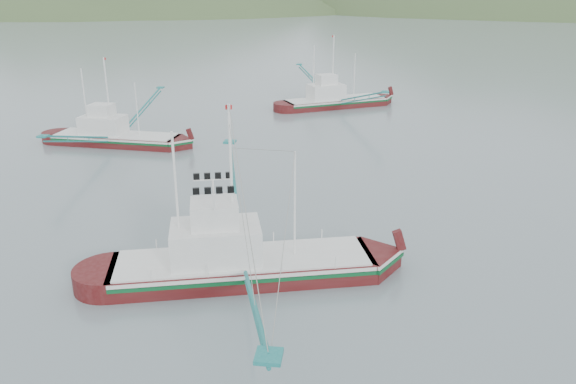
# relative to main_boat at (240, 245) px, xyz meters

# --- Properties ---
(ground) EXTENTS (1200.00, 1200.00, 0.00)m
(ground) POSITION_rel_main_boat_xyz_m (2.12, 0.93, -2.21)
(ground) COLOR slate
(ground) RESTS_ON ground
(main_boat) EXTENTS (16.53, 28.38, 11.71)m
(main_boat) POSITION_rel_main_boat_xyz_m (0.00, 0.00, 0.00)
(main_boat) COLOR #450B0C
(main_boat) RESTS_ON ground
(bg_boat_far) EXTENTS (17.40, 25.66, 11.16)m
(bg_boat_far) POSITION_rel_main_boat_xyz_m (3.66, 52.31, 0.11)
(bg_boat_far) COLOR #450B0C
(bg_boat_far) RESTS_ON ground
(bg_boat_left) EXTENTS (14.55, 25.85, 10.48)m
(bg_boat_left) POSITION_rel_main_boat_xyz_m (-20.24, 28.65, -0.77)
(bg_boat_left) COLOR #450B0C
(bg_boat_left) RESTS_ON ground
(headland_left) EXTENTS (448.00, 308.00, 210.00)m
(headland_left) POSITION_rel_main_boat_xyz_m (-177.88, 360.93, -2.21)
(headland_left) COLOR #3E542B
(headland_left) RESTS_ON ground
(ridge_distant) EXTENTS (960.00, 400.00, 240.00)m
(ridge_distant) POSITION_rel_main_boat_xyz_m (32.12, 560.93, -2.21)
(ridge_distant) COLOR slate
(ridge_distant) RESTS_ON ground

